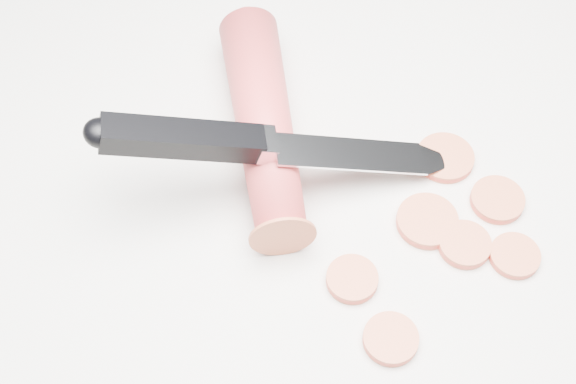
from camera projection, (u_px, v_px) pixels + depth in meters
ground at (392, 216)px, 0.51m from camera, size 2.40×2.40×0.00m
carrot at (264, 123)px, 0.52m from camera, size 0.12×0.17×0.04m
carrot_slice_0 at (391, 339)px, 0.46m from camera, size 0.03×0.03×0.01m
carrot_slice_1 at (427, 221)px, 0.50m from camera, size 0.04×0.04×0.01m
carrot_slice_2 at (445, 158)px, 0.53m from camera, size 0.04×0.04×0.01m
carrot_slice_3 at (497, 200)px, 0.51m from camera, size 0.03×0.03×0.01m
carrot_slice_4 at (465, 245)px, 0.49m from camera, size 0.03×0.03×0.01m
carrot_slice_5 at (352, 279)px, 0.48m from camera, size 0.03×0.03×0.01m
carrot_slice_6 at (515, 256)px, 0.49m from camera, size 0.03×0.03×0.01m
kitchen_knife at (288, 143)px, 0.49m from camera, size 0.22×0.14×0.08m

